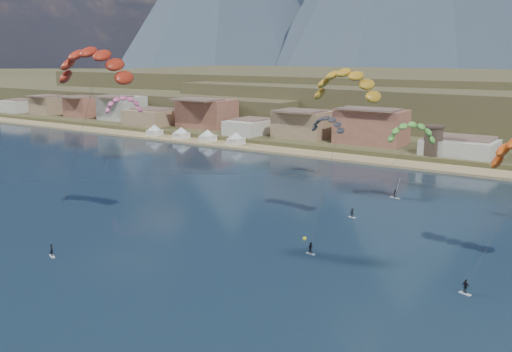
# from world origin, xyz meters

# --- Properties ---
(ground) EXTENTS (2400.00, 2400.00, 0.00)m
(ground) POSITION_xyz_m (0.00, 0.00, 0.00)
(ground) COLOR black
(ground) RESTS_ON ground
(beach) EXTENTS (2200.00, 12.00, 0.90)m
(beach) POSITION_xyz_m (0.00, 106.00, 0.25)
(beach) COLOR tan
(beach) RESTS_ON ground
(town) EXTENTS (400.00, 24.00, 12.00)m
(town) POSITION_xyz_m (-40.00, 122.00, 8.00)
(town) COLOR silver
(town) RESTS_ON ground
(watchtower) EXTENTS (5.82, 5.82, 8.60)m
(watchtower) POSITION_xyz_m (5.00, 114.00, 6.37)
(watchtower) COLOR #47382D
(watchtower) RESTS_ON ground
(beach_tents) EXTENTS (43.40, 6.40, 5.00)m
(beach_tents) POSITION_xyz_m (-76.25, 106.00, 3.71)
(beach_tents) COLOR white
(beach_tents) RESTS_ON ground
(kitesurfer_red) EXTENTS (14.66, 17.74, 33.35)m
(kitesurfer_red) POSITION_xyz_m (-21.71, 16.59, 29.57)
(kitesurfer_red) COLOR silver
(kitesurfer_red) RESTS_ON ground
(kitesurfer_yellow) EXTENTS (12.32, 14.50, 29.62)m
(kitesurfer_yellow) POSITION_xyz_m (13.16, 38.70, 26.33)
(kitesurfer_yellow) COLOR silver
(kitesurfer_yellow) RESTS_ON ground
(kitesurfer_green) EXTENTS (12.01, 17.14, 20.56)m
(kitesurfer_green) POSITION_xyz_m (16.15, 62.77, 15.81)
(kitesurfer_green) COLOR silver
(kitesurfer_green) RESTS_ON ground
(distant_kite_pink) EXTENTS (9.88, 10.27, 20.93)m
(distant_kite_pink) POSITION_xyz_m (-62.54, 61.02, 17.75)
(distant_kite_pink) COLOR #262626
(distant_kite_pink) RESTS_ON ground
(distant_kite_dark) EXTENTS (9.21, 6.04, 17.35)m
(distant_kite_dark) POSITION_xyz_m (-9.80, 77.55, 14.26)
(distant_kite_dark) COLOR #262626
(distant_kite_dark) RESTS_ON ground
(windsurfer) EXTENTS (2.44, 2.69, 4.18)m
(windsurfer) POSITION_xyz_m (11.52, 68.73, 1.33)
(windsurfer) COLOR silver
(windsurfer) RESTS_ON ground
(buoy) EXTENTS (0.65, 0.65, 0.65)m
(buoy) POSITION_xyz_m (9.04, 33.24, 0.11)
(buoy) COLOR yellow
(buoy) RESTS_ON ground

